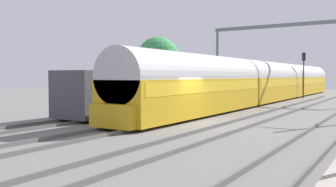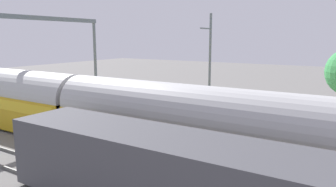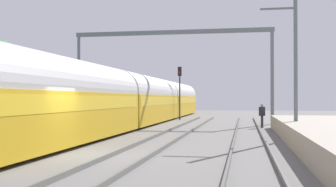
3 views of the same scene
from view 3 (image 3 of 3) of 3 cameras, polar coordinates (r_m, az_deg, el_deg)
The scene contains 9 objects.
ground at distance 16.05m, azimuth -11.99°, elevation -8.10°, with size 120.00×120.00×0.00m, color slate.
track_west at distance 16.94m, azimuth -18.61°, elevation -7.42°, with size 1.52×60.00×0.16m.
track_east at distance 15.38m, azimuth -4.69°, elevation -8.14°, with size 1.52×60.00×0.16m.
track_far_east at distance 14.87m, azimuth 11.25°, elevation -8.39°, with size 1.52×60.00×0.16m.
passenger_train at distance 35.32m, azimuth -3.02°, elevation -0.86°, with size 2.93×49.20×3.82m.
person_crossing at distance 30.64m, azimuth 12.63°, elevation -2.64°, with size 0.45×0.45×1.73m.
railway_signal_far at distance 41.16m, azimuth 1.60°, elevation 1.03°, with size 0.36×0.30×5.20m.
catenary_gantry at distance 35.62m, azimuth 0.47°, elevation 5.51°, with size 16.95×0.28×7.86m.
catenary_pole_east_mid at distance 22.90m, azimuth 16.80°, elevation 4.53°, with size 1.90×0.20×8.00m.
Camera 3 is at (6.02, -14.74, 2.07)m, focal length 44.96 mm.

